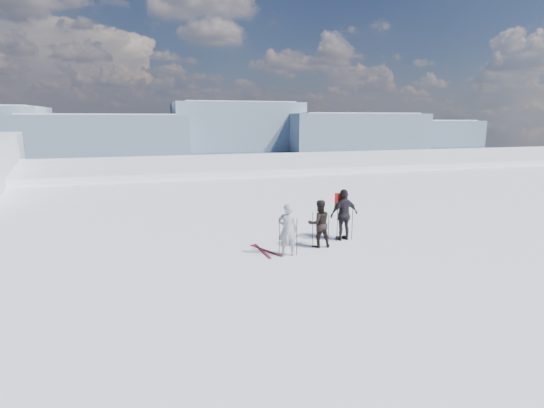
{
  "coord_description": "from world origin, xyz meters",
  "views": [
    {
      "loc": [
        -6.14,
        -9.68,
        4.45
      ],
      "look_at": [
        -2.21,
        3.0,
        1.78
      ],
      "focal_mm": 28.0,
      "sensor_mm": 36.0,
      "label": 1
    }
  ],
  "objects_px": {
    "skier_dark": "(319,224)",
    "skier_pack": "(344,215)",
    "skis_loose": "(264,251)",
    "skier_grey": "(288,230)"
  },
  "relations": [
    {
      "from": "skier_dark",
      "to": "skier_pack",
      "type": "xyz_separation_m",
      "value": [
        1.24,
        0.54,
        0.12
      ]
    },
    {
      "from": "skier_pack",
      "to": "skis_loose",
      "type": "height_order",
      "value": "skier_pack"
    },
    {
      "from": "skier_pack",
      "to": "skis_loose",
      "type": "relative_size",
      "value": 1.13
    },
    {
      "from": "skier_grey",
      "to": "skis_loose",
      "type": "distance_m",
      "value": 1.23
    },
    {
      "from": "skier_pack",
      "to": "skier_grey",
      "type": "bearing_deg",
      "value": 17.99
    },
    {
      "from": "skier_grey",
      "to": "skier_pack",
      "type": "height_order",
      "value": "skier_pack"
    },
    {
      "from": "skier_pack",
      "to": "skier_dark",
      "type": "bearing_deg",
      "value": 18.97
    },
    {
      "from": "skier_dark",
      "to": "skis_loose",
      "type": "bearing_deg",
      "value": 1.15
    },
    {
      "from": "skier_grey",
      "to": "skier_dark",
      "type": "xyz_separation_m",
      "value": [
        1.37,
        0.55,
        -0.03
      ]
    },
    {
      "from": "skier_grey",
      "to": "skier_dark",
      "type": "distance_m",
      "value": 1.47
    }
  ]
}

